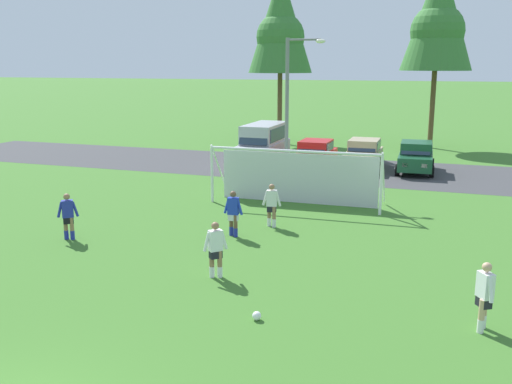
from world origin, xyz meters
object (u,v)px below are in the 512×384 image
Objects in this scene: player_defender_far at (484,297)px; soccer_goal at (297,175)px; player_striker_near at (68,217)px; parked_car_slot_center_left at (364,154)px; player_winger_left at (233,214)px; parked_car_slot_left at (315,155)px; street_lamp at (290,111)px; player_midfield_center at (272,205)px; parked_car_slot_center at (416,157)px; soccer_ball at (257,316)px; player_winger_right at (216,250)px; parked_car_slot_far_left at (264,144)px.

soccer_goal is at bearing 124.69° from player_defender_far.
parked_car_slot_center_left is (7.60, 17.15, 0.05)m from player_striker_near.
player_striker_near is at bearing -128.90° from soccer_goal.
player_winger_left is 0.39× the size of parked_car_slot_left.
street_lamp reaches higher than player_winger_left.
parked_car_slot_left is at bearing 114.09° from player_defender_far.
parked_car_slot_center is at bearing 71.69° from player_midfield_center.
parked_car_slot_center_left is (-5.71, 19.89, 0.05)m from player_defender_far.
parked_car_slot_left is (-1.16, 11.96, 0.05)m from player_midfield_center.
player_winger_left is (-3.00, 6.17, 0.71)m from soccer_ball.
soccer_ball is 15.86m from street_lamp.
player_defender_far is 20.70m from parked_car_slot_center_left.
player_winger_right reaches higher than soccer_ball.
player_midfield_center is 0.38× the size of parked_car_slot_center.
player_striker_near is at bearing -113.46° from street_lamp.
player_defender_far is 0.39× the size of parked_car_slot_left.
parked_car_slot_left is (-1.11, 8.17, -0.42)m from soccer_goal.
street_lamp reaches higher than soccer_goal.
player_striker_near and player_winger_right have the same top height.
player_striker_near is 20.00m from parked_car_slot_center.
parked_car_slot_center reaches higher than player_defender_far.
player_winger_right is at bearing -75.91° from player_winger_left.
street_lamp reaches higher than parked_car_slot_center_left.
soccer_ball is 0.13× the size of player_defender_far.
player_striker_near is 1.00× the size of player_midfield_center.
parked_car_slot_center_left is at bearing 65.28° from street_lamp.
parked_car_slot_center_left is 0.99× the size of parked_car_slot_center.
street_lamp is at bearing 92.84° from player_winger_left.
parked_car_slot_far_left is at bearing 103.99° from player_winger_right.
soccer_ball is 0.13× the size of player_midfield_center.
player_striker_near is 0.23× the size of street_lamp.
player_winger_left reaches higher than soccer_ball.
parked_car_slot_center_left is (1.42, 13.33, 0.05)m from player_midfield_center.
parked_car_slot_far_left is at bearing 103.97° from player_winger_left.
player_defender_far and player_winger_right have the same top height.
street_lamp is (4.83, 11.12, 2.92)m from player_striker_near.
player_striker_near is at bearing -148.28° from player_midfield_center.
parked_car_slot_center_left is at bearing 83.93° from player_midfield_center.
parked_car_slot_center_left is at bearing 8.94° from parked_car_slot_far_left.
player_winger_left is at bearing -98.90° from parked_car_slot_center_left.
player_winger_left is 0.39× the size of parked_car_slot_center_left.
player_striker_near is 1.00× the size of player_winger_left.
soccer_ball is 0.05× the size of parked_car_slot_center.
soccer_ball is 11.80m from soccer_goal.
soccer_goal reaches higher than parked_car_slot_left.
street_lamp is (-0.44, 8.89, 2.92)m from player_winger_left.
soccer_goal reaches higher than player_winger_left.
player_winger_right is at bearing -76.01° from parked_car_slot_far_left.
player_defender_far is at bearing -31.72° from player_winger_left.
player_defender_far is at bearing -11.63° from player_striker_near.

